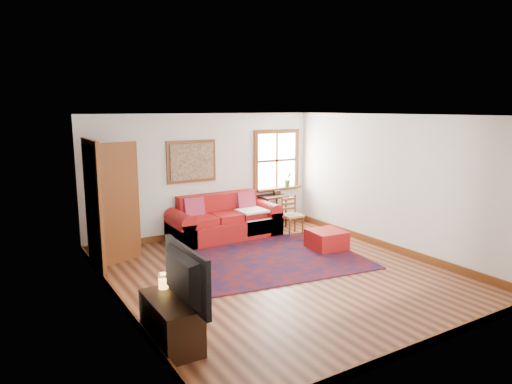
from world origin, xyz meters
TOP-DOWN VIEW (x-y plane):
  - ground at (0.00, 0.00)m, footprint 5.50×5.50m
  - room_envelope at (0.00, 0.02)m, footprint 5.04×5.54m
  - window at (1.78, 2.70)m, footprint 1.18×0.20m
  - doorway at (-2.21, 1.78)m, footprint 0.89×1.08m
  - framed_artwork at (-0.30, 2.71)m, footprint 1.05×0.07m
  - persian_rug at (0.28, 0.70)m, footprint 3.38×2.85m
  - red_leather_sofa at (0.20, 2.31)m, footprint 2.24×0.92m
  - red_ottoman at (1.49, 0.63)m, footprint 0.67×0.67m
  - side_table at (1.52, 2.53)m, footprint 0.59×0.44m
  - ladder_back_chair at (1.52, 1.82)m, footprint 0.40×0.38m
  - media_cabinet at (-2.27, -1.19)m, footprint 0.43×0.95m
  - television at (-2.25, -1.36)m, footprint 0.14×1.10m
  - candle_hurricane at (-2.22, -0.84)m, footprint 0.12×0.12m

SIDE VIEW (x-z plane):
  - ground at x=0.00m, z-range 0.00..0.00m
  - persian_rug at x=0.28m, z-range 0.00..0.02m
  - red_ottoman at x=1.49m, z-range 0.00..0.35m
  - media_cabinet at x=-2.27m, z-range 0.00..0.52m
  - red_leather_sofa at x=0.20m, z-range -0.15..0.73m
  - ladder_back_chair at x=1.52m, z-range 0.03..0.84m
  - side_table at x=1.52m, z-range 0.23..0.94m
  - candle_hurricane at x=-2.22m, z-range 0.52..0.70m
  - television at x=-2.25m, z-range 0.52..1.16m
  - doorway at x=-2.21m, z-range 0.00..2.14m
  - window at x=1.78m, z-range 0.62..2.00m
  - framed_artwork at x=-0.30m, z-range 1.13..1.98m
  - room_envelope at x=0.00m, z-range 0.39..2.91m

